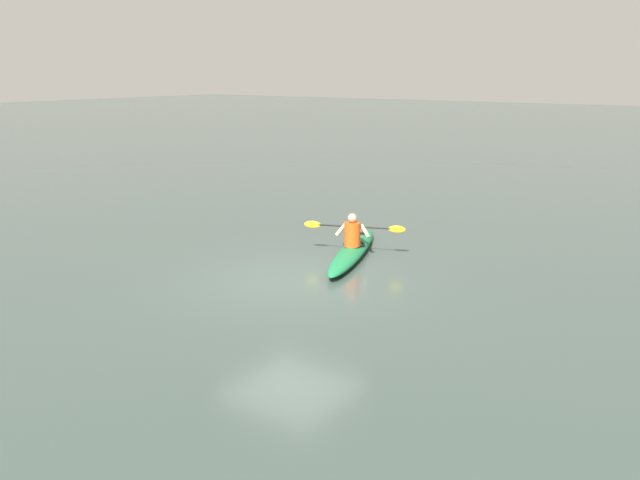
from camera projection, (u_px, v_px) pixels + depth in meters
name	position (u px, v px, depth m)	size (l,w,h in m)	color
ground_plane	(292.00, 280.00, 14.31)	(160.00, 160.00, 0.00)	#384742
kayak	(353.00, 251.00, 16.09)	(2.10, 4.28, 0.27)	#19723F
kayaker	(352.00, 232.00, 15.94)	(2.27, 0.90, 0.77)	#E04C14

